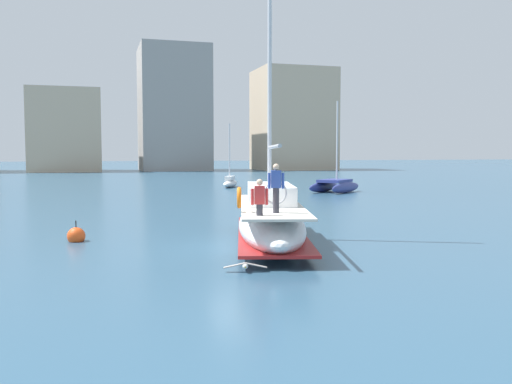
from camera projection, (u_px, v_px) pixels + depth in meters
ground_plane at (245, 249)px, 19.40m from camera, size 400.00×400.00×0.00m
main_sailboat at (271, 219)px, 20.47m from camera, size 4.76×9.89×12.30m
moored_sloop_near at (230, 182)px, 53.49m from camera, size 2.81×4.31×6.19m
moored_catamaran at (335, 185)px, 46.70m from camera, size 5.83×5.59×7.76m
seagull at (245, 266)px, 15.60m from camera, size 1.24×0.50×0.18m
mooring_buoy at (76, 236)px, 20.98m from camera, size 0.68×0.68×0.94m
waterfront_buildings at (132, 123)px, 101.04m from camera, size 80.48×18.20×23.03m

